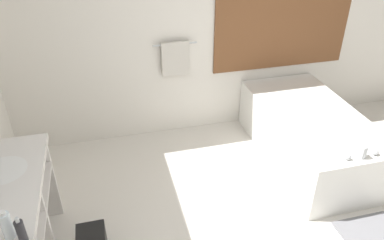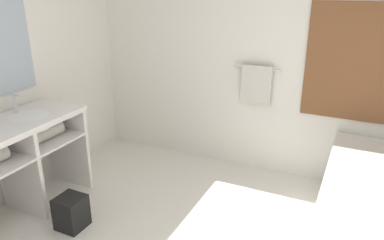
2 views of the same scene
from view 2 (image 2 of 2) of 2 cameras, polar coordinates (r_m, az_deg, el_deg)
The scene contains 4 objects.
wall_back_with_blinds at distance 3.90m, azimuth 15.23°, elevation 10.16°, with size 7.40×0.13×2.70m.
vanity_counter at distance 3.58m, azimuth -24.92°, elevation -4.03°, with size 0.56×1.24×0.89m.
sink_faucet at distance 3.67m, azimuth -25.37°, elevation 2.28°, with size 0.09×0.04×0.18m.
waste_bin at distance 3.45m, azimuth -17.92°, elevation -13.23°, with size 0.23×0.23×0.29m.
Camera 2 is at (0.71, -1.55, 2.02)m, focal length 35.00 mm.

